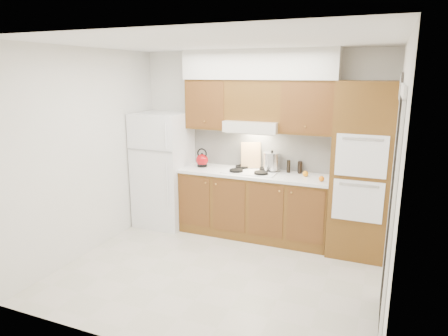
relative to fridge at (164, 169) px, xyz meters
name	(u,v)px	position (x,y,z in m)	size (l,w,h in m)	color
floor	(219,271)	(1.41, -1.14, -0.86)	(3.60, 3.60, 0.00)	beige
ceiling	(219,42)	(1.41, -1.14, 1.74)	(3.60, 3.60, 0.00)	white
wall_back	(260,143)	(1.41, 0.36, 0.44)	(3.60, 0.02, 2.60)	white
wall_left	(89,153)	(-0.40, -1.14, 0.44)	(0.02, 3.00, 2.60)	white
wall_right	(395,181)	(3.21, -1.14, 0.44)	(0.02, 3.00, 2.60)	white
fridge	(164,169)	(0.00, 0.00, 0.00)	(0.75, 0.72, 1.72)	white
base_cabinets	(254,205)	(1.43, 0.06, -0.41)	(2.11, 0.60, 0.90)	brown
countertop	(254,174)	(1.43, 0.05, 0.06)	(2.13, 0.62, 0.04)	white
backsplash	(261,149)	(1.43, 0.34, 0.36)	(2.11, 0.03, 0.56)	white
oven_cabinet	(362,171)	(2.85, 0.03, 0.24)	(0.70, 0.65, 2.20)	brown
upper_cab_left	(210,104)	(0.69, 0.19, 0.99)	(0.63, 0.33, 0.70)	brown
upper_cab_right	(309,107)	(2.12, 0.19, 0.99)	(0.73, 0.33, 0.70)	brown
range_hood	(253,126)	(1.38, 0.13, 0.71)	(0.75, 0.45, 0.15)	silver
upper_cab_over_hood	(255,100)	(1.38, 0.19, 1.06)	(0.75, 0.33, 0.55)	brown
soffit	(259,64)	(1.43, 0.18, 1.54)	(2.13, 0.36, 0.40)	silver
cooktop	(251,171)	(1.38, 0.07, 0.09)	(0.74, 0.50, 0.01)	white
doorway	(391,218)	(3.19, -1.49, 0.19)	(0.02, 0.90, 2.10)	black
wall_clock	(401,87)	(3.19, -0.59, 1.29)	(0.30, 0.30, 0.02)	#3F3833
kettle	(202,160)	(0.62, 0.07, 0.18)	(0.18, 0.18, 0.18)	#970B0F
cutting_board	(251,155)	(1.32, 0.24, 0.28)	(0.28, 0.02, 0.37)	tan
stock_pot	(272,161)	(1.64, 0.18, 0.23)	(0.23, 0.23, 0.24)	silver
condiment_a	(288,166)	(1.88, 0.21, 0.17)	(0.05, 0.05, 0.18)	black
condiment_b	(300,167)	(2.03, 0.23, 0.17)	(0.05, 0.05, 0.17)	black
condiment_c	(299,167)	(2.01, 0.30, 0.15)	(0.05, 0.05, 0.15)	black
orange_near	(321,179)	(2.38, -0.08, 0.12)	(0.07, 0.07, 0.07)	orange
orange_far	(305,174)	(2.14, 0.09, 0.12)	(0.07, 0.07, 0.07)	orange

